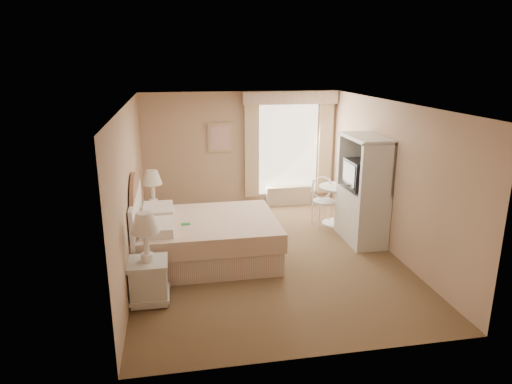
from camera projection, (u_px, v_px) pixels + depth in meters
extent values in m
cube|color=brown|center=(266.00, 255.00, 7.61)|extent=(4.20, 5.50, 0.01)
cube|color=silver|center=(267.00, 103.00, 6.91)|extent=(4.20, 5.50, 0.01)
cube|color=tan|center=(241.00, 150.00, 9.85)|extent=(4.20, 0.01, 2.50)
cube|color=tan|center=(321.00, 252.00, 4.66)|extent=(4.20, 0.01, 2.50)
cube|color=tan|center=(131.00, 189.00, 6.89)|extent=(0.01, 5.50, 2.50)
cube|color=tan|center=(389.00, 177.00, 7.62)|extent=(0.01, 5.50, 2.50)
cube|color=white|center=(288.00, 149.00, 10.01)|extent=(1.30, 0.02, 2.00)
cube|color=beige|center=(251.00, 151.00, 9.82)|extent=(0.30, 0.08, 2.05)
cube|color=beige|center=(325.00, 148.00, 10.10)|extent=(0.30, 0.08, 2.05)
cube|color=tan|center=(290.00, 97.00, 9.61)|extent=(2.05, 0.20, 0.28)
cube|color=beige|center=(288.00, 195.00, 10.21)|extent=(1.00, 0.22, 0.42)
cube|color=tan|center=(220.00, 137.00, 9.66)|extent=(0.52, 0.03, 0.62)
cube|color=beige|center=(220.00, 137.00, 9.64)|extent=(0.42, 0.02, 0.52)
cube|color=tan|center=(205.00, 248.00, 7.41)|extent=(2.23, 1.70, 0.38)
cube|color=beige|center=(205.00, 228.00, 7.32)|extent=(2.30, 1.76, 0.30)
cube|color=silver|center=(157.00, 228.00, 6.75)|extent=(0.48, 0.66, 0.15)
cube|color=silver|center=(158.00, 211.00, 7.51)|extent=(0.48, 0.66, 0.15)
cube|color=green|center=(185.00, 224.00, 7.07)|extent=(0.14, 0.10, 0.01)
cube|color=white|center=(137.00, 230.00, 7.12)|extent=(0.06, 1.81, 1.17)
cylinder|color=#9B6952|center=(137.00, 223.00, 7.09)|extent=(0.05, 1.60, 1.60)
cube|color=silver|center=(149.00, 283.00, 6.07)|extent=(0.47, 0.47, 0.52)
cube|color=silver|center=(148.00, 263.00, 5.99)|extent=(0.52, 0.52, 0.06)
cube|color=silver|center=(150.00, 295.00, 6.12)|extent=(0.52, 0.52, 0.05)
cylinder|color=white|center=(147.00, 257.00, 5.97)|extent=(0.16, 0.16, 0.10)
cylinder|color=white|center=(146.00, 243.00, 5.91)|extent=(0.07, 0.07, 0.41)
cone|color=white|center=(145.00, 223.00, 5.83)|extent=(0.37, 0.37, 0.27)
cube|color=silver|center=(155.00, 220.00, 8.45)|extent=(0.46, 0.46, 0.50)
cube|color=silver|center=(154.00, 206.00, 8.37)|extent=(0.50, 0.50, 0.06)
cube|color=silver|center=(155.00, 229.00, 8.50)|extent=(0.50, 0.50, 0.05)
cylinder|color=white|center=(154.00, 202.00, 8.35)|extent=(0.16, 0.16, 0.10)
cylinder|color=white|center=(153.00, 192.00, 8.30)|extent=(0.07, 0.07, 0.40)
cone|color=white|center=(152.00, 177.00, 8.22)|extent=(0.36, 0.36, 0.26)
cylinder|color=white|center=(336.00, 223.00, 9.04)|extent=(0.54, 0.54, 0.03)
cylinder|color=white|center=(337.00, 205.00, 8.94)|extent=(0.08, 0.08, 0.73)
cylinder|color=silver|center=(338.00, 187.00, 8.84)|extent=(0.73, 0.73, 0.04)
cylinder|color=white|center=(319.00, 217.00, 8.75)|extent=(0.03, 0.03, 0.46)
cylinder|color=white|center=(336.00, 215.00, 8.85)|extent=(0.03, 0.03, 0.46)
cylinder|color=white|center=(312.00, 211.00, 9.07)|extent=(0.03, 0.03, 0.46)
cylinder|color=white|center=(328.00, 210.00, 9.17)|extent=(0.03, 0.03, 0.46)
cylinder|color=silver|center=(325.00, 201.00, 8.89)|extent=(0.50, 0.50, 0.04)
torus|color=white|center=(322.00, 187.00, 8.96)|extent=(0.45, 0.16, 0.44)
cylinder|color=white|center=(313.00, 190.00, 8.95)|extent=(0.03, 0.03, 0.41)
cylinder|color=white|center=(329.00, 189.00, 9.05)|extent=(0.03, 0.03, 0.41)
cube|color=silver|center=(361.00, 215.00, 8.13)|extent=(0.57, 1.14, 0.93)
cube|color=silver|center=(378.00, 172.00, 7.38)|extent=(0.57, 0.08, 0.93)
cube|color=silver|center=(353.00, 158.00, 8.37)|extent=(0.57, 0.08, 0.93)
cube|color=silver|center=(366.00, 138.00, 7.74)|extent=(0.57, 1.14, 0.06)
cube|color=silver|center=(379.00, 164.00, 7.92)|extent=(0.04, 1.14, 0.93)
cube|color=black|center=(363.00, 174.00, 7.92)|extent=(0.50, 0.62, 0.50)
cube|color=black|center=(349.00, 175.00, 7.88)|extent=(0.02, 0.52, 0.41)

